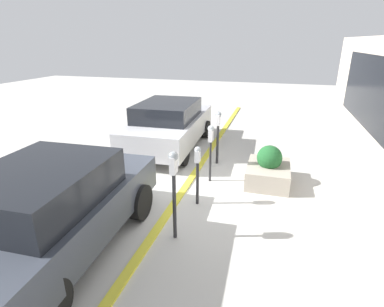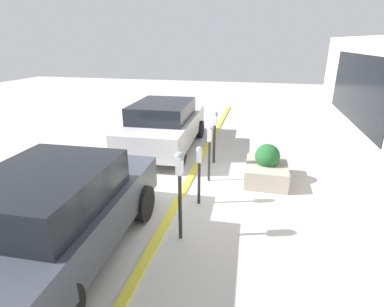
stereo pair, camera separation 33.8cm
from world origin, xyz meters
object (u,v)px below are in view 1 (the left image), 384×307
(parking_meter_second, at_px, (198,165))
(planter_box, at_px, (268,170))
(parking_meter_nearest, at_px, (174,178))
(parking_meter_fourth, at_px, (218,128))
(parking_meter_middle, at_px, (211,141))
(parked_car_front, at_px, (51,209))
(parked_car_middle, at_px, (169,124))

(parking_meter_second, relative_size, planter_box, 0.97)
(parking_meter_nearest, distance_m, planter_box, 3.19)
(parking_meter_fourth, height_order, planter_box, parking_meter_fourth)
(parking_meter_middle, height_order, parked_car_front, parked_car_front)
(parking_meter_second, xyz_separation_m, parked_car_front, (-2.15, 1.79, -0.07))
(parking_meter_second, distance_m, parked_car_front, 2.80)
(parked_car_front, bearing_deg, parking_meter_second, -41.71)
(parking_meter_second, height_order, parking_meter_middle, parking_meter_middle)
(parking_meter_middle, distance_m, planter_box, 1.59)
(parking_meter_fourth, xyz_separation_m, parked_car_middle, (0.91, 1.75, -0.26))
(parking_meter_nearest, distance_m, parking_meter_fourth, 3.59)
(planter_box, relative_size, parked_car_front, 0.32)
(parking_meter_second, bearing_deg, planter_box, -43.65)
(parking_meter_nearest, relative_size, parking_meter_fourth, 1.08)
(parking_meter_middle, distance_m, parked_car_middle, 2.78)
(parking_meter_second, relative_size, parked_car_front, 0.31)
(planter_box, relative_size, parked_car_middle, 0.30)
(parking_meter_middle, distance_m, parking_meter_fourth, 1.19)
(planter_box, height_order, parked_car_middle, parked_car_middle)
(parking_meter_nearest, height_order, parking_meter_second, parking_meter_nearest)
(parking_meter_middle, relative_size, parking_meter_fourth, 0.95)
(parked_car_middle, bearing_deg, parking_meter_middle, -141.31)
(parking_meter_nearest, bearing_deg, parking_meter_fourth, -0.39)
(parking_meter_fourth, bearing_deg, parked_car_front, 158.84)
(parking_meter_fourth, xyz_separation_m, planter_box, (-0.88, -1.44, -0.70))
(planter_box, bearing_deg, parked_car_front, 138.64)
(parking_meter_fourth, bearing_deg, parked_car_middle, 62.62)
(parked_car_front, height_order, parked_car_middle, parked_car_front)
(parking_meter_nearest, bearing_deg, parking_meter_middle, -2.02)
(parked_car_front, bearing_deg, planter_box, -43.36)
(parked_car_front, bearing_deg, parked_car_middle, -1.89)
(parking_meter_nearest, relative_size, parking_meter_second, 1.26)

